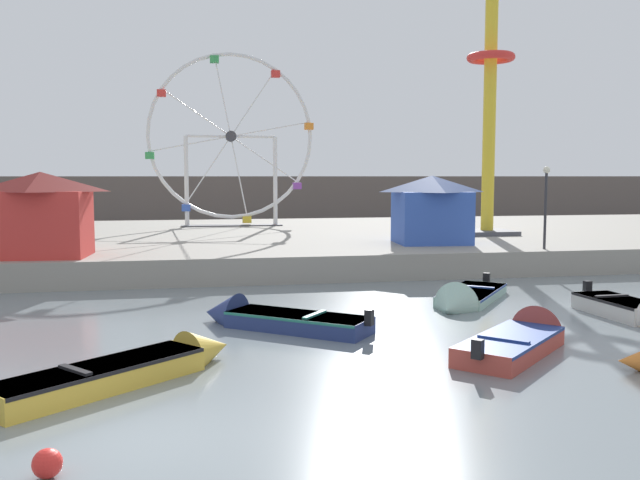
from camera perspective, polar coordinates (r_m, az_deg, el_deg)
The scene contains 14 objects.
ground_plane at distance 12.20m, azimuth -14.23°, elevation -16.01°, with size 240.00×240.00×0.00m, color slate.
quay_promenade at distance 39.93m, azimuth -11.99°, elevation -0.28°, with size 110.00×25.12×1.13m, color gray.
distant_town_skyline at distance 61.36m, azimuth -11.68°, elevation 3.19°, with size 140.00×3.00×4.40m, color #564C47.
motorboat_mustard_yellow at distance 15.58m, azimuth -14.96°, elevation -10.20°, with size 5.23×4.66×1.15m.
motorboat_seafoam at distance 23.84m, azimuth 11.90°, elevation -4.93°, with size 4.47×5.14×1.51m.
motorboat_pale_grey at distance 23.16m, azimuth 24.82°, elevation -5.39°, with size 1.58×4.12×1.31m.
motorboat_navy_blue at distance 20.14m, azimuth -4.36°, elevation -6.55°, with size 5.05×4.38×1.34m.
motorboat_faded_red at distance 18.48m, azimuth 16.71°, elevation -7.86°, with size 4.58×4.41×1.42m.
ferris_wheel_white_frame at distance 45.31m, azimuth -7.48°, elevation 8.34°, with size 10.93×1.20×11.28m.
drop_tower_yellow_tower at distance 39.71m, azimuth 14.02°, elevation 10.20°, with size 2.80×2.80×13.67m.
carnival_booth_blue_tent at distance 33.74m, azimuth 9.34°, elevation 2.65°, with size 3.99×3.56×3.32m.
carnival_booth_red_striped at distance 29.87m, azimuth -22.31°, elevation 2.12°, with size 4.14×3.28×3.47m.
promenade_lamp_near at distance 32.25m, azimuth 18.40°, elevation 3.62°, with size 0.32×0.32×3.73m.
mooring_buoy_orange at distance 11.22m, azimuth -21.89°, elevation -16.98°, with size 0.44×0.44×0.44m, color red.
Camera 1 is at (0.73, -11.35, 4.41)m, focal length 38.19 mm.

